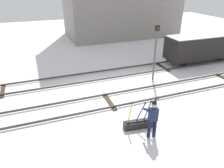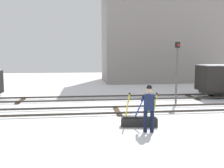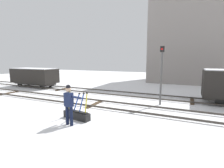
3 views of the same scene
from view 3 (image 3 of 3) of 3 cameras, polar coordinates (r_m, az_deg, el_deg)
The scene contains 8 objects.
ground_plane at distance 11.13m, azimuth -5.94°, elevation -7.08°, with size 60.00×60.00×0.00m, color white.
track_main_line at distance 11.10m, azimuth -5.95°, elevation -6.53°, with size 44.00×1.94×0.18m.
track_siding_near at distance 14.25m, azimuth 1.53°, elevation -3.17°, with size 44.00×1.94×0.18m.
switch_lever_frame at distance 8.63m, azimuth -12.00°, elevation -10.06°, with size 1.55×0.56×1.45m.
rail_worker at distance 7.72m, azimuth -14.47°, elevation -6.07°, with size 0.60×0.73×1.86m.
signal_post at distance 11.17m, azimuth 16.62°, elevation 4.79°, with size 0.24×0.32×3.79m.
apartment_building at distance 24.85m, azimuth 29.41°, elevation 15.07°, with size 13.42×7.03×12.64m.
freight_car_back_track at distance 20.04m, azimuth -25.10°, elevation 2.52°, with size 5.22×2.08×2.05m.
Camera 3 is at (5.53, -9.21, 2.94)m, focal length 26.63 mm.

